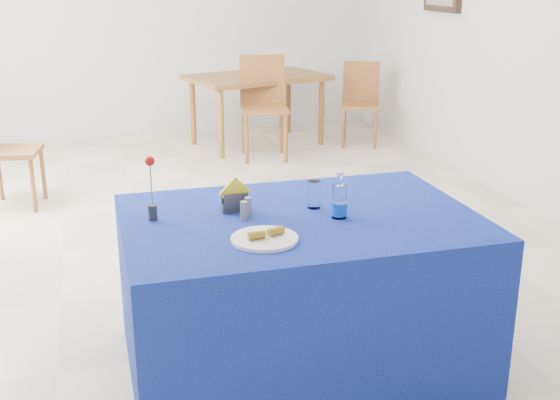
{
  "coord_description": "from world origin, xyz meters",
  "views": [
    {
      "loc": [
        -0.88,
        -4.64,
        1.82
      ],
      "look_at": [
        -0.14,
        -1.99,
        0.92
      ],
      "focal_mm": 45.0,
      "sensor_mm": 36.0,
      "label": 1
    }
  ],
  "objects_px": {
    "plate": "(265,239)",
    "chair_win_b": "(0,143)",
    "chair_bg_left": "(263,99)",
    "oak_table": "(257,82)",
    "blue_table": "(299,291)",
    "water_bottle": "(339,202)",
    "chair_bg_right": "(361,97)"
  },
  "relations": [
    {
      "from": "chair_bg_left",
      "to": "chair_win_b",
      "type": "xyz_separation_m",
      "value": [
        -2.4,
        -1.01,
        -0.06
      ]
    },
    {
      "from": "chair_bg_right",
      "to": "plate",
      "type": "bearing_deg",
      "value": -93.99
    },
    {
      "from": "oak_table",
      "to": "chair_win_b",
      "type": "xyz_separation_m",
      "value": [
        -2.46,
        -1.51,
        -0.15
      ]
    },
    {
      "from": "oak_table",
      "to": "chair_bg_left",
      "type": "xyz_separation_m",
      "value": [
        -0.06,
        -0.5,
        -0.09
      ]
    },
    {
      "from": "plate",
      "to": "water_bottle",
      "type": "relative_size",
      "value": 1.3
    },
    {
      "from": "chair_bg_right",
      "to": "chair_win_b",
      "type": "distance_m",
      "value": 3.77
    },
    {
      "from": "blue_table",
      "to": "chair_bg_left",
      "type": "xyz_separation_m",
      "value": [
        0.83,
        3.92,
        0.21
      ]
    },
    {
      "from": "blue_table",
      "to": "chair_bg_right",
      "type": "distance_m",
      "value": 4.62
    },
    {
      "from": "blue_table",
      "to": "oak_table",
      "type": "bearing_deg",
      "value": 78.68
    },
    {
      "from": "blue_table",
      "to": "chair_bg_right",
      "type": "xyz_separation_m",
      "value": [
        1.98,
        4.17,
        0.13
      ]
    },
    {
      "from": "oak_table",
      "to": "chair_bg_right",
      "type": "relative_size",
      "value": 1.79
    },
    {
      "from": "water_bottle",
      "to": "chair_bg_right",
      "type": "bearing_deg",
      "value": 66.77
    },
    {
      "from": "plate",
      "to": "water_bottle",
      "type": "bearing_deg",
      "value": 25.38
    },
    {
      "from": "oak_table",
      "to": "plate",
      "type": "bearing_deg",
      "value": -103.45
    },
    {
      "from": "plate",
      "to": "blue_table",
      "type": "bearing_deg",
      "value": 47.58
    },
    {
      "from": "oak_table",
      "to": "water_bottle",
      "type": "bearing_deg",
      "value": -99.16
    },
    {
      "from": "blue_table",
      "to": "chair_win_b",
      "type": "distance_m",
      "value": 3.31
    },
    {
      "from": "chair_bg_right",
      "to": "oak_table",
      "type": "bearing_deg",
      "value": -170.35
    },
    {
      "from": "plate",
      "to": "chair_win_b",
      "type": "relative_size",
      "value": 0.31
    },
    {
      "from": "oak_table",
      "to": "chair_bg_left",
      "type": "bearing_deg",
      "value": -96.44
    },
    {
      "from": "oak_table",
      "to": "chair_bg_right",
      "type": "xyz_separation_m",
      "value": [
        1.1,
        -0.25,
        -0.17
      ]
    },
    {
      "from": "water_bottle",
      "to": "chair_bg_left",
      "type": "distance_m",
      "value": 4.05
    },
    {
      "from": "chair_win_b",
      "to": "water_bottle",
      "type": "bearing_deg",
      "value": -139.84
    },
    {
      "from": "blue_table",
      "to": "chair_bg_left",
      "type": "relative_size",
      "value": 1.58
    },
    {
      "from": "blue_table",
      "to": "chair_bg_left",
      "type": "distance_m",
      "value": 4.01
    },
    {
      "from": "plate",
      "to": "chair_bg_right",
      "type": "xyz_separation_m",
      "value": [
        2.21,
        4.42,
        -0.26
      ]
    },
    {
      "from": "oak_table",
      "to": "chair_bg_right",
      "type": "height_order",
      "value": "chair_bg_right"
    },
    {
      "from": "plate",
      "to": "water_bottle",
      "type": "distance_m",
      "value": 0.44
    },
    {
      "from": "water_bottle",
      "to": "chair_win_b",
      "type": "bearing_deg",
      "value": 120.2
    },
    {
      "from": "chair_bg_left",
      "to": "water_bottle",
      "type": "bearing_deg",
      "value": -90.49
    },
    {
      "from": "plate",
      "to": "chair_bg_right",
      "type": "relative_size",
      "value": 0.32
    },
    {
      "from": "chair_bg_left",
      "to": "chair_bg_right",
      "type": "relative_size",
      "value": 1.15
    }
  ]
}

